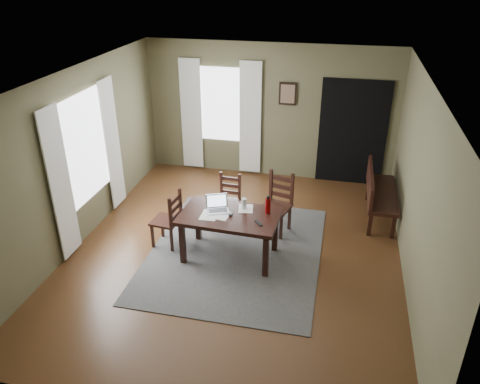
% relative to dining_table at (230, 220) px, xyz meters
% --- Properties ---
extents(ground, '(5.00, 6.00, 0.01)m').
position_rel_dining_table_xyz_m(ground, '(0.06, 0.14, -0.65)').
color(ground, '#492C16').
extents(room_shell, '(5.02, 6.02, 2.71)m').
position_rel_dining_table_xyz_m(room_shell, '(0.06, 0.14, 1.15)').
color(room_shell, brown).
rests_on(room_shell, ground).
extents(rug, '(2.60, 3.20, 0.01)m').
position_rel_dining_table_xyz_m(rug, '(0.06, 0.14, -0.64)').
color(rug, '#444444').
rests_on(rug, ground).
extents(dining_table, '(1.49, 0.94, 0.73)m').
position_rel_dining_table_xyz_m(dining_table, '(0.00, 0.00, 0.00)').
color(dining_table, black).
rests_on(dining_table, rug).
extents(chair_end, '(0.45, 0.45, 0.93)m').
position_rel_dining_table_xyz_m(chair_end, '(-1.01, 0.11, -0.19)').
color(chair_end, black).
rests_on(chair_end, rug).
extents(chair_back_left, '(0.40, 0.40, 0.87)m').
position_rel_dining_table_xyz_m(chair_back_left, '(-0.27, 1.01, -0.22)').
color(chair_back_left, black).
rests_on(chair_back_left, rug).
extents(chair_back_right, '(0.54, 0.54, 1.01)m').
position_rel_dining_table_xyz_m(chair_back_right, '(0.58, 0.92, -0.15)').
color(chair_back_right, black).
rests_on(chair_back_right, rug).
extents(bench, '(0.49, 1.53, 0.86)m').
position_rel_dining_table_xyz_m(bench, '(2.20, 1.75, -0.13)').
color(bench, black).
rests_on(bench, ground).
extents(laptop, '(0.40, 0.36, 0.22)m').
position_rel_dining_table_xyz_m(laptop, '(-0.22, 0.11, 0.15)').
color(laptop, '#B7B7BC').
rests_on(laptop, dining_table).
extents(computer_mouse, '(0.06, 0.10, 0.03)m').
position_rel_dining_table_xyz_m(computer_mouse, '(0.02, -0.00, 0.11)').
color(computer_mouse, '#3F3F42').
rests_on(computer_mouse, dining_table).
extents(tv_remote, '(0.14, 0.16, 0.02)m').
position_rel_dining_table_xyz_m(tv_remote, '(0.46, -0.16, 0.10)').
color(tv_remote, black).
rests_on(tv_remote, dining_table).
extents(drinking_glass, '(0.09, 0.09, 0.17)m').
position_rel_dining_table_xyz_m(drinking_glass, '(0.17, 0.23, 0.17)').
color(drinking_glass, silver).
rests_on(drinking_glass, dining_table).
extents(water_bottle, '(0.10, 0.10, 0.27)m').
position_rel_dining_table_xyz_m(water_bottle, '(0.54, 0.18, 0.21)').
color(water_bottle, '#A00C0E').
rests_on(water_bottle, dining_table).
extents(paper_a, '(0.25, 0.32, 0.00)m').
position_rel_dining_table_xyz_m(paper_a, '(-0.28, -0.08, 0.09)').
color(paper_a, white).
rests_on(paper_a, dining_table).
extents(paper_c, '(0.26, 0.31, 0.00)m').
position_rel_dining_table_xyz_m(paper_c, '(0.19, 0.23, 0.09)').
color(paper_c, white).
rests_on(paper_c, dining_table).
extents(paper_e, '(0.24, 0.29, 0.00)m').
position_rel_dining_table_xyz_m(paper_e, '(-0.10, -0.05, 0.09)').
color(paper_e, white).
rests_on(paper_e, dining_table).
extents(window_left, '(0.01, 1.30, 1.70)m').
position_rel_dining_table_xyz_m(window_left, '(-2.41, 0.34, 0.80)').
color(window_left, white).
rests_on(window_left, ground).
extents(window_back, '(1.00, 0.01, 1.50)m').
position_rel_dining_table_xyz_m(window_back, '(-0.94, 3.11, 0.80)').
color(window_back, white).
rests_on(window_back, ground).
extents(curtain_left_near, '(0.03, 0.48, 2.30)m').
position_rel_dining_table_xyz_m(curtain_left_near, '(-2.38, -0.48, 0.55)').
color(curtain_left_near, silver).
rests_on(curtain_left_near, ground).
extents(curtain_left_far, '(0.03, 0.48, 2.30)m').
position_rel_dining_table_xyz_m(curtain_left_far, '(-2.38, 1.16, 0.55)').
color(curtain_left_far, silver).
rests_on(curtain_left_far, ground).
extents(curtain_back_left, '(0.44, 0.03, 2.30)m').
position_rel_dining_table_xyz_m(curtain_back_left, '(-1.56, 3.08, 0.55)').
color(curtain_back_left, silver).
rests_on(curtain_back_left, ground).
extents(curtain_back_right, '(0.44, 0.03, 2.30)m').
position_rel_dining_table_xyz_m(curtain_back_right, '(-0.32, 3.08, 0.55)').
color(curtain_back_right, silver).
rests_on(curtain_back_right, ground).
extents(framed_picture, '(0.34, 0.03, 0.44)m').
position_rel_dining_table_xyz_m(framed_picture, '(0.41, 3.11, 1.10)').
color(framed_picture, black).
rests_on(framed_picture, ground).
extents(doorway_back, '(1.30, 0.03, 2.10)m').
position_rel_dining_table_xyz_m(doorway_back, '(1.71, 3.11, 0.40)').
color(doorway_back, black).
rests_on(doorway_back, ground).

